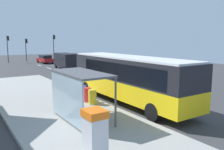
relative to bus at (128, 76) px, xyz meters
The scene contains 20 objects.
ground_plane 12.34m from the bus, 81.93° to the left, with size 56.00×92.00×0.04m, color #38383A.
sidewalk_platform 5.01m from the bus, behind, with size 6.20×30.00×0.18m, color #999993.
lane_stripe_seg_1 3.97m from the bus, 56.15° to the right, with size 0.16×2.20×0.01m, color silver.
lane_stripe_seg_2 3.40m from the bus, 46.61° to the left, with size 0.16×2.20×0.01m, color silver.
lane_stripe_seg_3 7.57m from the bus, 74.50° to the left, with size 0.16×2.20×0.01m, color silver.
lane_stripe_seg_4 12.37m from the bus, 80.77° to the left, with size 0.16×2.20×0.01m, color silver.
lane_stripe_seg_5 17.29m from the bus, 83.45° to the left, with size 0.16×2.20×0.01m, color silver.
lane_stripe_seg_6 22.24m from the bus, 84.92° to the left, with size 0.16×2.20×0.01m, color silver.
lane_stripe_seg_7 27.21m from the bus, 85.86° to the left, with size 0.16×2.20×0.01m, color silver.
bus is the anchor object (origin of this frame).
white_van 20.53m from the bus, 79.01° to the left, with size 2.23×5.29×2.30m.
sedan_near 30.45m from the bus, 82.42° to the left, with size 1.98×4.47×1.52m.
ticket_machine 8.76m from the bus, 134.33° to the right, with size 0.66×0.76×1.94m.
recycling_bin_yellow 2.80m from the bus, 169.44° to the left, with size 0.52×0.52×0.95m, color yellow.
recycling_bin_red 2.99m from the bus, 154.93° to the left, with size 0.52×0.52×0.95m, color red.
recycling_bin_blue 3.33m from the bus, 143.17° to the left, with size 0.52×0.52×0.95m, color blue.
traffic_light_near_side 34.86m from the bus, 78.05° to the left, with size 0.49×0.28×5.31m.
traffic_light_far_side 34.93m from the bus, 92.28° to the left, with size 0.49×0.28×5.05m.
traffic_light_median 35.75m from the bus, 86.60° to the left, with size 0.49×0.28×4.52m.
bus_shelter 5.04m from the bus, 159.07° to the right, with size 1.80×4.00×2.50m.
Camera 1 is at (-11.35, -10.61, 4.33)m, focal length 37.59 mm.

